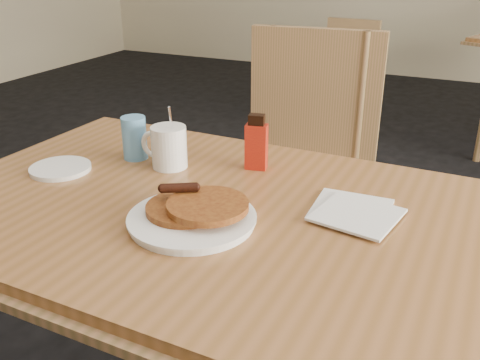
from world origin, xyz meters
name	(u,v)px	position (x,y,z in m)	size (l,w,h in m)	color
main_table	(205,219)	(-0.04, 0.03, 0.71)	(1.36, 0.94, 0.75)	#955E35
chair_main_far	(302,153)	(-0.05, 0.76, 0.62)	(0.51, 0.51, 1.04)	#9F714A
chair_wall_extra	(347,70)	(-0.40, 2.77, 0.49)	(0.39, 0.40, 0.83)	#9F714A
pancake_plate	(193,215)	(-0.02, -0.07, 0.77)	(0.28, 0.28, 0.07)	white
coffee_mug	(168,146)	(-0.24, 0.18, 0.81)	(0.13, 0.09, 0.18)	white
syrup_bottle	(256,144)	(-0.02, 0.27, 0.82)	(0.06, 0.05, 0.15)	maroon
napkin_stack	(354,212)	(0.28, 0.12, 0.76)	(0.20, 0.21, 0.01)	white
blue_tumbler	(134,138)	(-0.35, 0.20, 0.81)	(0.07, 0.07, 0.12)	#60A6E2
side_saucer	(60,168)	(-0.48, 0.04, 0.76)	(0.16, 0.16, 0.01)	white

